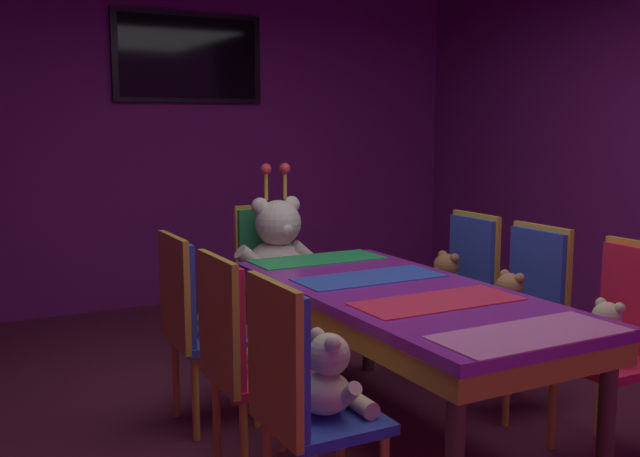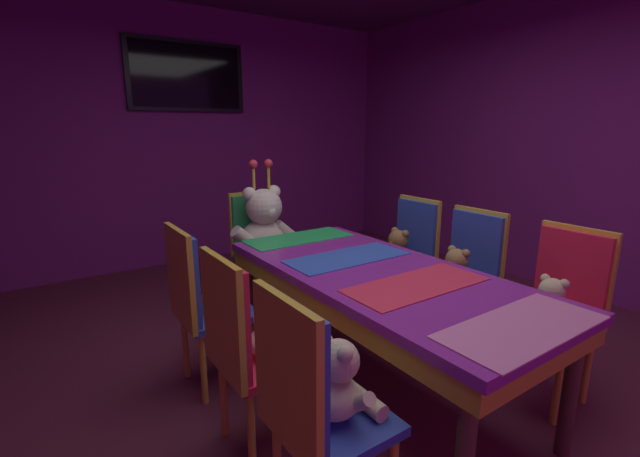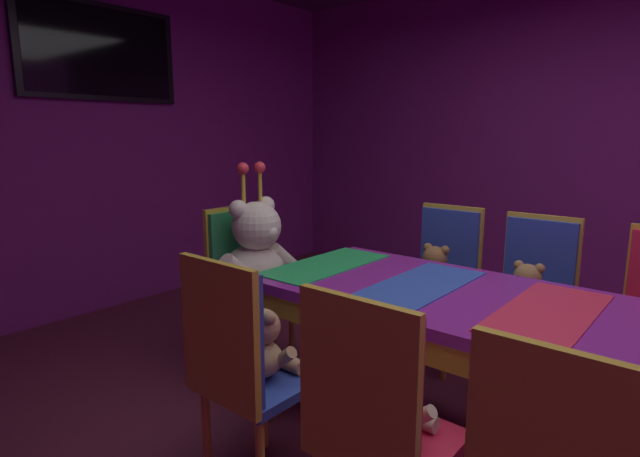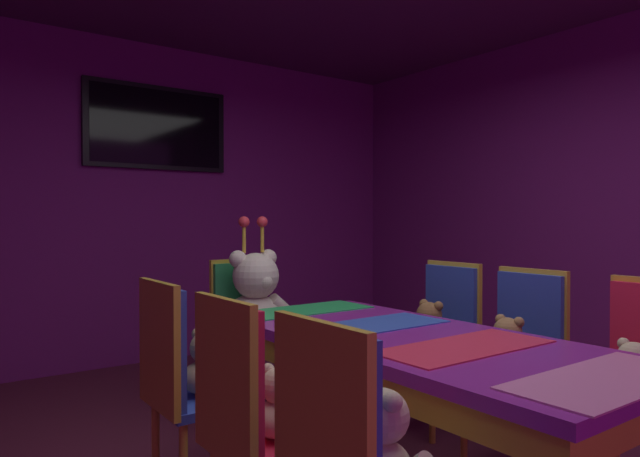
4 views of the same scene
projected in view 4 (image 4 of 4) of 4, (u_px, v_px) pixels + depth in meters
The scene contains 15 objects.
wall_back at pixel (154, 202), 5.06m from camera, with size 5.20×0.12×2.80m, color #721E72.
banquet_table at pixel (414, 356), 2.49m from camera, with size 0.90×2.02×0.75m.
teddy_left_0 at pixel (383, 449), 1.63m from camera, with size 0.26×0.34×0.32m.
chair_left_1 at pixel (245, 408), 1.97m from camera, with size 0.42×0.41×0.98m.
teddy_left_1 at pixel (280, 407), 2.05m from camera, with size 0.22×0.28×0.26m.
chair_left_2 at pixel (176, 369), 2.48m from camera, with size 0.42×0.41×0.98m.
teddy_left_2 at pixel (207, 367), 2.56m from camera, with size 0.24×0.31×0.29m.
teddy_right_0 at pixel (633, 377), 2.42m from camera, with size 0.23×0.29×0.28m.
chair_right_1 at pixel (524, 343), 3.00m from camera, with size 0.42×0.41×0.98m.
teddy_right_1 at pixel (507, 349), 2.92m from camera, with size 0.24×0.31×0.29m.
chair_right_2 at pixel (445, 326), 3.47m from camera, with size 0.42×0.41×0.98m.
teddy_right_2 at pixel (428, 330), 3.38m from camera, with size 0.25×0.32×0.31m.
throne_chair at pixel (244, 318), 3.74m from camera, with size 0.41×0.42×0.98m.
king_teddy_bear at pixel (257, 303), 3.60m from camera, with size 0.63×0.49×0.81m.
wall_tv at pixel (158, 128), 4.98m from camera, with size 1.26×0.06×0.73m.
Camera 4 is at (-1.80, -1.76, 1.25)m, focal length 31.96 mm.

